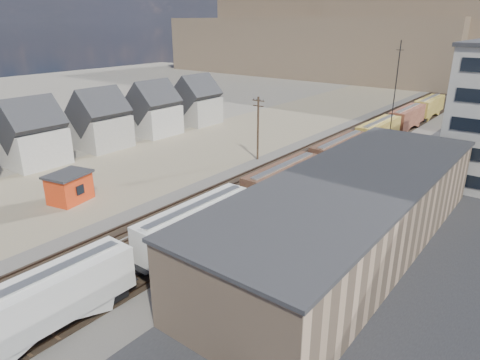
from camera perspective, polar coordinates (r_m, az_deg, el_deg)
The scene contains 11 objects.
ground at distance 37.74m, azimuth -26.83°, elevation -15.50°, with size 300.00×300.00×0.00m, color #6B6356.
ballast_bed at distance 70.90m, azimuth 11.76°, elevation 2.98°, with size 18.00×200.00×0.06m, color #4C4742.
dirt_yard at distance 74.07m, azimuth -5.81°, elevation 4.05°, with size 24.00×180.00×0.03m, color gray.
asphalt_lot at distance 51.05m, azimuth 26.28°, elevation -5.84°, with size 26.00×120.00×0.04m, color #232326.
rail_tracks at distance 71.10m, azimuth 11.37°, elevation 3.13°, with size 11.40×200.00×0.24m.
freight_train at distance 58.10m, azimuth 9.85°, elevation 2.09°, with size 3.00×119.74×4.46m.
warehouse at distance 42.46m, azimuth 14.77°, elevation -4.08°, with size 12.40×40.40×7.25m.
utility_pole_north at distance 67.06m, azimuth 2.42°, elevation 7.07°, with size 2.20×0.32×10.00m.
radio_mast at distance 75.72m, azimuth 19.88°, elevation 10.39°, with size 1.20×0.16×18.00m.
townhouse_row at distance 74.85m, azimuth -21.90°, elevation 6.27°, with size 8.15×68.16×10.47m.
maintenance_shed at distance 55.86m, azimuth -21.79°, elevation -0.88°, with size 4.86×5.72×3.66m.
Camera 1 is at (29.51, -11.03, 20.79)m, focal length 32.00 mm.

